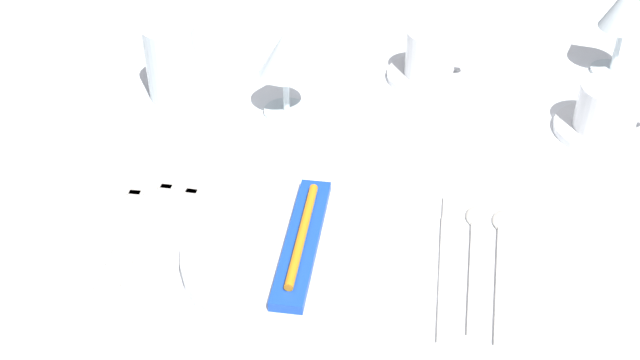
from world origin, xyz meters
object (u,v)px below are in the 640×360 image
(wine_glass_centre, at_px, (627,9))
(fork_salad, at_px, (120,223))
(coffee_cup_right, at_px, (432,53))
(drink_tumbler, at_px, (172,67))
(fork_outer, at_px, (175,224))
(toothbrush_package, at_px, (302,240))
(wine_glass_right, at_px, (285,58))
(spoon_soup, at_px, (476,249))
(spoon_dessert, at_px, (503,255))
(coffee_cup_left, at_px, (609,107))
(fork_inner, at_px, (150,218))
(dinner_plate, at_px, (302,251))
(dinner_knife, at_px, (448,267))

(wine_glass_centre, bearing_deg, fork_salad, -142.72)
(coffee_cup_right, height_order, drink_tumbler, drink_tumbler)
(wine_glass_centre, bearing_deg, fork_outer, -140.30)
(toothbrush_package, distance_m, fork_outer, 0.16)
(toothbrush_package, height_order, fork_outer, toothbrush_package)
(toothbrush_package, xyz_separation_m, wine_glass_right, (-0.08, 0.29, 0.06))
(fork_outer, xyz_separation_m, spoon_soup, (0.36, 0.01, 0.00))
(drink_tumbler, bearing_deg, fork_outer, -72.59)
(spoon_dessert, height_order, coffee_cup_right, coffee_cup_right)
(spoon_soup, bearing_deg, wine_glass_centre, 65.81)
(coffee_cup_left, bearing_deg, spoon_dessert, -116.56)
(fork_salad, xyz_separation_m, coffee_cup_right, (0.34, 0.41, 0.04))
(fork_inner, bearing_deg, coffee_cup_right, 51.36)
(spoon_soup, xyz_separation_m, coffee_cup_right, (-0.08, 0.38, 0.04))
(toothbrush_package, height_order, spoon_dessert, toothbrush_package)
(fork_inner, height_order, fork_salad, same)
(spoon_dessert, bearing_deg, dinner_plate, -170.40)
(dinner_plate, xyz_separation_m, spoon_soup, (0.19, 0.04, -0.01))
(fork_salad, xyz_separation_m, wine_glass_centre, (0.62, 0.47, 0.10))
(coffee_cup_right, xyz_separation_m, wine_glass_centre, (0.28, 0.07, 0.06))
(toothbrush_package, height_order, coffee_cup_right, coffee_cup_right)
(dinner_plate, distance_m, toothbrush_package, 0.02)
(coffee_cup_left, bearing_deg, drink_tumbler, -179.63)
(fork_inner, relative_size, wine_glass_centre, 1.41)
(wine_glass_right, relative_size, drink_tumbler, 1.15)
(toothbrush_package, bearing_deg, drink_tumbler, 128.55)
(fork_salad, relative_size, wine_glass_right, 1.62)
(wine_glass_right, bearing_deg, dinner_plate, -75.17)
(dinner_plate, height_order, coffee_cup_left, coffee_cup_left)
(fork_salad, height_order, wine_glass_centre, wine_glass_centre)
(toothbrush_package, relative_size, coffee_cup_left, 2.01)
(dinner_knife, xyz_separation_m, coffee_cup_left, (0.20, 0.31, 0.04))
(coffee_cup_right, bearing_deg, dinner_plate, -105.60)
(spoon_soup, bearing_deg, coffee_cup_left, 58.22)
(fork_outer, bearing_deg, wine_glass_centre, 39.70)
(toothbrush_package, bearing_deg, fork_outer, 169.60)
(fork_inner, relative_size, spoon_dessert, 0.97)
(spoon_dessert, height_order, wine_glass_right, wine_glass_right)
(coffee_cup_right, bearing_deg, drink_tumbler, -163.18)
(spoon_soup, relative_size, coffee_cup_left, 2.02)
(spoon_dessert, relative_size, coffee_cup_right, 2.22)
(fork_outer, height_order, spoon_dessert, spoon_dessert)
(dinner_plate, distance_m, wine_glass_right, 0.31)
(spoon_soup, height_order, spoon_dessert, same)
(spoon_soup, relative_size, spoon_dessert, 0.97)
(fork_inner, xyz_separation_m, wine_glass_right, (0.11, 0.26, 0.09))
(fork_salad, bearing_deg, spoon_dessert, 2.42)
(fork_inner, distance_m, spoon_dessert, 0.42)
(dinner_plate, xyz_separation_m, fork_inner, (-0.19, 0.04, -0.01))
(spoon_dessert, height_order, wine_glass_centre, wine_glass_centre)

